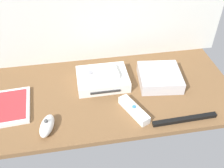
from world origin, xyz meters
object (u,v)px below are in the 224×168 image
game_console (102,79)px  game_case (11,106)px  mini_computer (160,77)px  sensor_bar (185,119)px  remote_wand (134,110)px  remote_classic_pad (100,74)px  remote_nunchuk (47,126)px

game_console → game_case: size_ratio=1.06×
mini_computer → sensor_bar: mini_computer is taller
game_console → mini_computer: mini_computer is taller
remote_wand → sensor_bar: 18.55cm
mini_computer → remote_classic_pad: size_ratio=1.27×
remote_nunchuk → remote_classic_pad: remote_classic_pad is taller
remote_wand → remote_nunchuk: size_ratio=1.39×
mini_computer → remote_wand: (-14.73, -15.59, -1.13)cm
remote_wand → remote_nunchuk: 31.46cm
remote_nunchuk → mini_computer: bearing=36.6°
remote_wand → remote_classic_pad: (-9.89, 18.60, 3.90)cm
game_case → remote_nunchuk: remote_nunchuk is taller
mini_computer → remote_classic_pad: remote_classic_pad is taller
remote_classic_pad → sensor_bar: (27.09, -25.49, -4.71)cm
game_case → sensor_bar: game_case is taller
game_case → remote_nunchuk: 18.93cm
mini_computer → game_case: bearing=-174.9°
mini_computer → sensor_bar: 22.71cm
game_console → remote_nunchuk: size_ratio=1.95×
remote_nunchuk → remote_classic_pad: (21.44, 21.33, 3.37)cm
sensor_bar → mini_computer: bearing=94.7°
mini_computer → game_case: 60.07cm
remote_nunchuk → remote_wand: bearing=19.9°
game_case → sensor_bar: bearing=-19.0°
sensor_bar → remote_nunchuk: bearing=173.6°
game_console → remote_nunchuk: bearing=-136.1°
mini_computer → sensor_bar: size_ratio=0.79×
game_case → remote_wand: (45.07, -10.23, 0.75)cm
game_case → remote_nunchuk: (13.73, -12.97, 1.28)cm
game_case → sensor_bar: (62.26, -17.13, -0.06)cm
remote_classic_pad → remote_nunchuk: bearing=-138.7°
sensor_bar → game_case: bearing=163.1°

